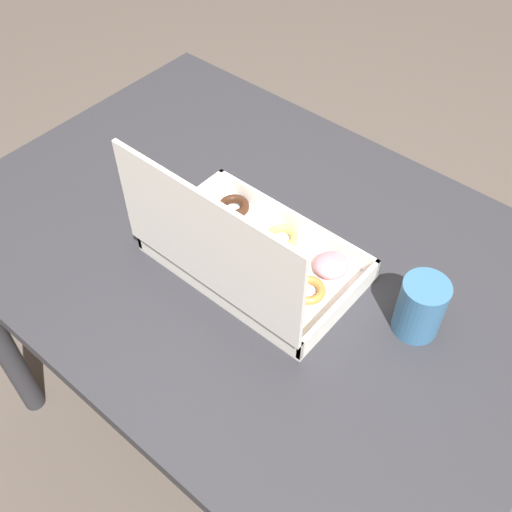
{
  "coord_description": "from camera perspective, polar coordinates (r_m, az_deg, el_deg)",
  "views": [
    {
      "loc": [
        -0.48,
        0.56,
        1.55
      ],
      "look_at": [
        -0.03,
        0.03,
        0.76
      ],
      "focal_mm": 42.0,
      "sensor_mm": 36.0,
      "label": 1
    }
  ],
  "objects": [
    {
      "name": "ground_plane",
      "position": [
        1.72,
        -0.17,
        -15.72
      ],
      "size": [
        8.0,
        8.0,
        0.0
      ],
      "primitive_type": "plane",
      "color": "#564C44"
    },
    {
      "name": "coffee_mug",
      "position": [
        0.98,
        15.42,
        -4.66
      ],
      "size": [
        0.08,
        0.08,
        0.11
      ],
      "color": "teal",
      "rests_on": "dining_table"
    },
    {
      "name": "donut_box",
      "position": [
        1.02,
        -1.29,
        0.21
      ],
      "size": [
        0.37,
        0.23,
        0.25
      ],
      "color": "silver",
      "rests_on": "dining_table"
    },
    {
      "name": "dining_table",
      "position": [
        1.18,
        -0.24,
        -2.34
      ],
      "size": [
        1.14,
        0.8,
        0.74
      ],
      "color": "#2D2D33",
      "rests_on": "ground_plane"
    }
  ]
}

